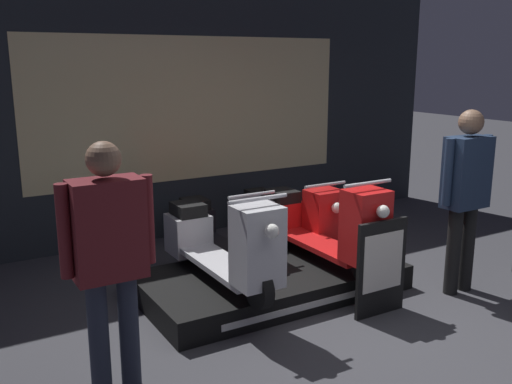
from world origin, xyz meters
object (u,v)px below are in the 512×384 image
Objects in this scene: person_right_browsing at (466,187)px; scooter_backrow_1 at (291,220)px; scooter_backrow_0 at (222,232)px; scooter_display_left at (221,244)px; scooter_display_right at (322,226)px; price_sign_board at (381,268)px; person_left_browsing at (109,249)px.

scooter_backrow_1 is at bearing 110.71° from person_right_browsing.
person_right_browsing reaches higher than scooter_backrow_1.
scooter_backrow_0 is 1.00× the size of scooter_backrow_1.
scooter_display_left is 1.08m from scooter_display_right.
person_right_browsing is at bearing -40.35° from scooter_display_right.
scooter_display_left reaches higher than price_sign_board.
scooter_backrow_1 is at bearing 72.94° from scooter_display_right.
scooter_display_right is 1.04× the size of person_right_browsing.
scooter_backrow_0 is 2.57m from person_left_browsing.
scooter_backrow_1 is at bearing 0.00° from scooter_backrow_0.
scooter_backrow_0 is at bearing 130.71° from person_right_browsing.
scooter_backrow_1 is 1.83m from price_sign_board.
scooter_backrow_1 is 2.04m from person_right_browsing.
person_left_browsing is 0.97× the size of person_right_browsing.
scooter_display_right is 1.35m from person_right_browsing.
scooter_backrow_0 and scooter_backrow_1 have the same top height.
scooter_backrow_1 is (0.30, 0.97, -0.23)m from scooter_display_right.
scooter_display_left and scooter_display_right have the same top height.
scooter_display_right is 1.06× the size of person_left_browsing.
scooter_backrow_1 is at bearing 34.95° from person_left_browsing.
scooter_backrow_1 is 1.06× the size of person_left_browsing.
price_sign_board is (0.58, -1.80, 0.07)m from scooter_backrow_0.
scooter_display_right is 1.00× the size of scooter_backrow_0.
scooter_backrow_1 is 2.12× the size of price_sign_board.
scooter_display_left reaches higher than scooter_backrow_1.
price_sign_board is at bearing 0.01° from person_left_browsing.
person_left_browsing reaches higher than scooter_display_left.
scooter_backrow_0 is at bearing 180.00° from scooter_backrow_1.
scooter_backrow_1 is 1.04× the size of person_right_browsing.
person_left_browsing is 2.00× the size of price_sign_board.
scooter_backrow_0 is at bearing 107.75° from price_sign_board.
person_right_browsing reaches higher than scooter_display_right.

